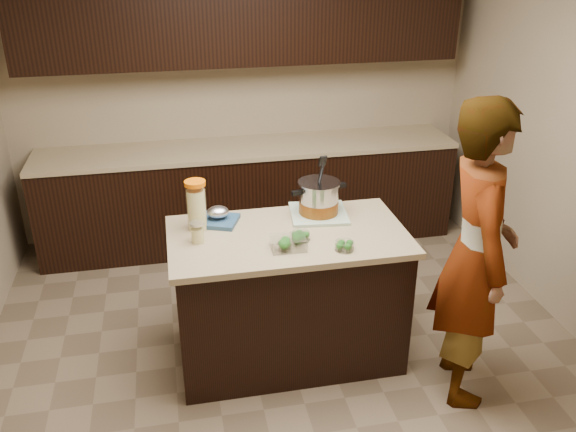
{
  "coord_description": "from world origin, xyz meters",
  "views": [
    {
      "loc": [
        -0.67,
        -3.25,
        2.59
      ],
      "look_at": [
        0.0,
        0.0,
        1.02
      ],
      "focal_mm": 38.0,
      "sensor_mm": 36.0,
      "label": 1
    }
  ],
  "objects_px": {
    "island": "(288,296)",
    "lemonade_pitcher": "(197,207)",
    "person": "(476,255)",
    "stock_pot": "(319,199)"
  },
  "relations": [
    {
      "from": "stock_pot",
      "to": "person",
      "type": "xyz_separation_m",
      "value": [
        0.73,
        -0.73,
        -0.09
      ]
    },
    {
      "from": "lemonade_pitcher",
      "to": "person",
      "type": "bearing_deg",
      "value": -24.44
    },
    {
      "from": "stock_pot",
      "to": "lemonade_pitcher",
      "type": "xyz_separation_m",
      "value": [
        -0.78,
        -0.05,
        0.04
      ]
    },
    {
      "from": "island",
      "to": "lemonade_pitcher",
      "type": "distance_m",
      "value": 0.82
    },
    {
      "from": "stock_pot",
      "to": "person",
      "type": "bearing_deg",
      "value": -56.85
    },
    {
      "from": "stock_pot",
      "to": "person",
      "type": "height_order",
      "value": "person"
    },
    {
      "from": "island",
      "to": "lemonade_pitcher",
      "type": "xyz_separation_m",
      "value": [
        -0.53,
        0.18,
        0.59
      ]
    },
    {
      "from": "stock_pot",
      "to": "person",
      "type": "distance_m",
      "value": 1.04
    },
    {
      "from": "island",
      "to": "lemonade_pitcher",
      "type": "bearing_deg",
      "value": 161.5
    },
    {
      "from": "lemonade_pitcher",
      "to": "person",
      "type": "distance_m",
      "value": 1.67
    }
  ]
}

